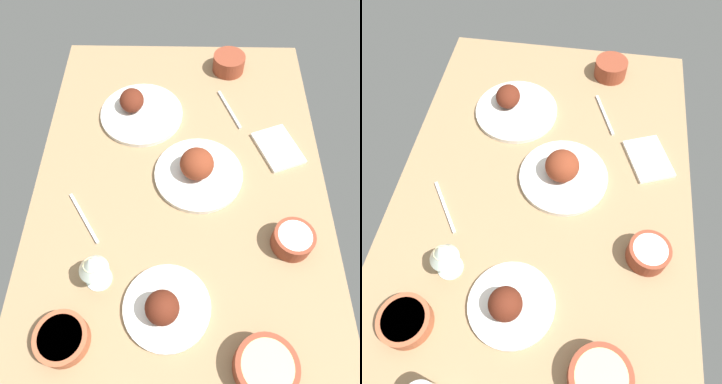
% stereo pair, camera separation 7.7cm
% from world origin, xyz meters
% --- Properties ---
extents(dining_table, '(1.40, 0.90, 0.04)m').
position_xyz_m(dining_table, '(0.00, 0.00, 0.02)').
color(dining_table, '#937551').
rests_on(dining_table, ground).
extents(plate_center_main, '(0.28, 0.28, 0.08)m').
position_xyz_m(plate_center_main, '(-0.33, -0.15, 0.06)').
color(plate_center_main, silver).
rests_on(plate_center_main, dining_table).
extents(plate_far_side, '(0.22, 0.22, 0.10)m').
position_xyz_m(plate_far_side, '(0.34, -0.03, 0.07)').
color(plate_far_side, silver).
rests_on(plate_far_side, dining_table).
extents(plate_near_viewer, '(0.27, 0.27, 0.10)m').
position_xyz_m(plate_near_viewer, '(-0.08, 0.05, 0.07)').
color(plate_near_viewer, silver).
rests_on(plate_near_viewer, dining_table).
extents(bowl_sauce, '(0.13, 0.13, 0.05)m').
position_xyz_m(bowl_sauce, '(0.42, -0.28, 0.07)').
color(bowl_sauce, '#A35133').
rests_on(bowl_sauce, dining_table).
extents(bowl_potatoes, '(0.15, 0.15, 0.06)m').
position_xyz_m(bowl_potatoes, '(0.48, 0.20, 0.07)').
color(bowl_potatoes, brown).
rests_on(bowl_potatoes, dining_table).
extents(bowl_pasta, '(0.12, 0.12, 0.06)m').
position_xyz_m(bowl_pasta, '(-0.56, 0.17, 0.07)').
color(bowl_pasta, brown).
rests_on(bowl_pasta, dining_table).
extents(bowl_cream, '(0.11, 0.11, 0.06)m').
position_xyz_m(bowl_cream, '(0.15, 0.31, 0.07)').
color(bowl_cream, brown).
rests_on(bowl_cream, dining_table).
extents(wine_glass, '(0.08, 0.08, 0.14)m').
position_xyz_m(wine_glass, '(0.26, -0.21, 0.14)').
color(wine_glass, silver).
rests_on(wine_glass, dining_table).
extents(folded_napkin, '(0.20, 0.17, 0.01)m').
position_xyz_m(folded_napkin, '(-0.18, 0.32, 0.05)').
color(folded_napkin, white).
rests_on(folded_napkin, dining_table).
extents(fork_loose, '(0.16, 0.11, 0.01)m').
position_xyz_m(fork_loose, '(0.08, -0.28, 0.04)').
color(fork_loose, silver).
rests_on(fork_loose, dining_table).
extents(spoon_loose, '(0.18, 0.08, 0.01)m').
position_xyz_m(spoon_loose, '(-0.36, 0.17, 0.04)').
color(spoon_loose, silver).
rests_on(spoon_loose, dining_table).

